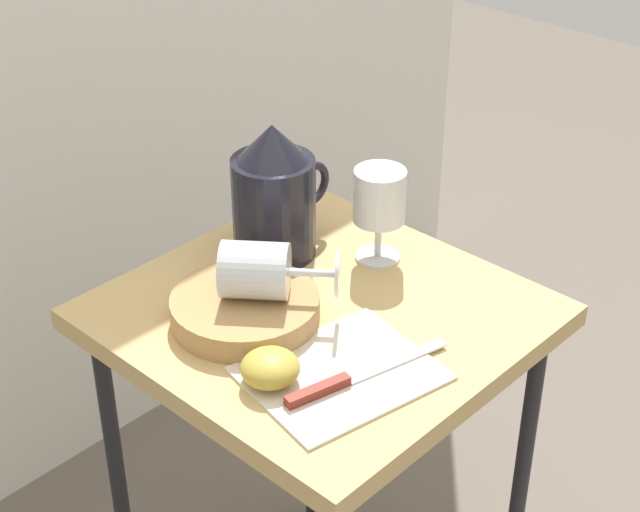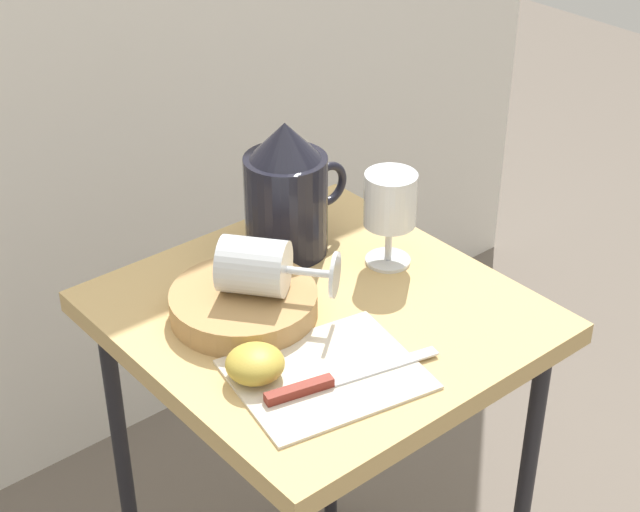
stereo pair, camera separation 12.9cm
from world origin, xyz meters
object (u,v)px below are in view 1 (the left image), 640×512
pitcher (274,203)px  apple_half_left (270,368)px  wine_glass_tipped_near (259,270)px  table (320,352)px  basket_tray (245,309)px  knife (344,381)px  wine_glass_upright (379,201)px

pitcher → apple_half_left: size_ratio=2.80×
apple_half_left → wine_glass_tipped_near: bearing=51.3°
table → apple_half_left: size_ratio=9.67×
basket_tray → wine_glass_tipped_near: size_ratio=1.21×
basket_tray → apple_half_left: (-0.07, -0.12, 0.01)m
basket_tray → wine_glass_tipped_near: 0.06m
wine_glass_tipped_near → pitcher: bearing=38.5°
table → knife: 0.18m
wine_glass_tipped_near → apple_half_left: 0.15m
wine_glass_tipped_near → knife: wine_glass_tipped_near is taller
pitcher → wine_glass_upright: (0.09, -0.12, 0.01)m
basket_tray → wine_glass_upright: size_ratio=1.39×
knife → table: bearing=53.2°
wine_glass_upright → knife: 0.31m
wine_glass_tipped_near → apple_half_left: (-0.09, -0.11, -0.05)m
knife → wine_glass_tipped_near: bearing=80.1°
pitcher → wine_glass_upright: bearing=-53.4°
basket_tray → wine_glass_upright: bearing=-6.0°
wine_glass_upright → wine_glass_tipped_near: size_ratio=0.87×
basket_tray → wine_glass_upright: 0.25m
apple_half_left → knife: size_ratio=0.32×
wine_glass_upright → apple_half_left: wine_glass_upright is taller
basket_tray → wine_glass_upright: (0.23, -0.02, 0.07)m
apple_half_left → knife: apple_half_left is taller
wine_glass_upright → apple_half_left: size_ratio=1.95×
apple_half_left → wine_glass_upright: bearing=17.0°
pitcher → wine_glass_tipped_near: 0.16m
wine_glass_upright → knife: bearing=-147.1°
wine_glass_upright → knife: (-0.25, -0.16, -0.08)m
wine_glass_tipped_near → apple_half_left: wine_glass_tipped_near is taller
basket_tray → knife: size_ratio=0.86×
wine_glass_tipped_near → knife: (-0.03, -0.17, -0.06)m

